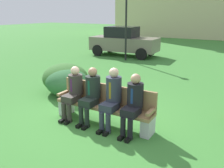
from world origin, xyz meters
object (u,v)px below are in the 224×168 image
seated_man_rightmost (133,101)px  street_lamp (126,19)px  seated_man_centerright (112,95)px  shrub_near_bench (65,78)px  shrub_mid_lawn (67,82)px  park_bench (105,105)px  seated_man_leftmost (73,90)px  parked_car_near (124,41)px  seated_man_centerleft (91,93)px

seated_man_rightmost → street_lamp: bearing=118.2°
seated_man_rightmost → seated_man_centerright: bearing=179.3°
shrub_near_bench → shrub_mid_lawn: (0.24, -0.20, -0.04)m
park_bench → shrub_near_bench: shrub_near_bench is taller
park_bench → seated_man_leftmost: size_ratio=1.90×
seated_man_centerright → parked_car_near: parked_car_near is taller
street_lamp → seated_man_centerleft: bearing=-68.9°
parked_car_near → street_lamp: bearing=-58.3°
seated_man_centerright → shrub_mid_lawn: seated_man_centerright is taller
park_bench → shrub_mid_lawn: (-2.00, 1.04, -0.01)m
shrub_mid_lawn → seated_man_centerright: bearing=-27.2°
street_lamp → seated_man_rightmost: bearing=-61.8°
seated_man_centerright → shrub_mid_lawn: size_ratio=0.99×
park_bench → parked_car_near: bearing=114.7°
parked_car_near → park_bench: bearing=-65.3°
seated_man_rightmost → parked_car_near: size_ratio=0.32×
park_bench → seated_man_centerright: (0.27, -0.13, 0.31)m
park_bench → parked_car_near: (-3.75, 8.15, 0.40)m
seated_man_leftmost → parked_car_near: size_ratio=0.32×
seated_man_leftmost → shrub_mid_lawn: (-1.21, 1.17, -0.28)m
seated_man_rightmost → park_bench: bearing=170.4°
seated_man_rightmost → shrub_near_bench: size_ratio=0.86×
seated_man_centerleft → seated_man_centerright: bearing=0.5°
shrub_mid_lawn → street_lamp: street_lamp is taller
parked_car_near → seated_man_leftmost: bearing=-70.3°
shrub_mid_lawn → parked_car_near: (-1.76, 7.11, 0.41)m
seated_man_centerright → seated_man_rightmost: size_ratio=1.05×
seated_man_rightmost → shrub_mid_lawn: (-2.78, 1.17, -0.29)m
park_bench → seated_man_centerright: 0.43m
park_bench → seated_man_centerright: size_ratio=1.78×
seated_man_rightmost → parked_car_near: 9.44m
shrub_mid_lawn → parked_car_near: 7.33m
seated_man_centerright → street_lamp: (-3.27, 7.05, 1.38)m
seated_man_leftmost → shrub_near_bench: size_ratio=0.84×
shrub_mid_lawn → street_lamp: 6.22m
park_bench → street_lamp: size_ratio=0.69×
seated_man_leftmost → parked_car_near: parked_car_near is taller
park_bench → seated_man_centerleft: seated_man_centerleft is taller
shrub_mid_lawn → shrub_near_bench: bearing=139.9°
park_bench → shrub_near_bench: size_ratio=1.60×
seated_man_rightmost → shrub_mid_lawn: bearing=157.2°
parked_car_near → seated_man_centerleft: bearing=-67.3°
seated_man_centerright → shrub_mid_lawn: (-2.26, 1.16, -0.33)m
shrub_near_bench → street_lamp: bearing=97.7°
seated_man_centerright → shrub_near_bench: seated_man_centerright is taller
seated_man_leftmost → seated_man_rightmost: (1.57, 0.00, 0.01)m
seated_man_centerleft → shrub_mid_lawn: size_ratio=0.95×
seated_man_centerleft → seated_man_centerright: (0.55, 0.01, 0.03)m
park_bench → seated_man_centerleft: (-0.28, -0.13, 0.29)m
seated_man_centerleft → parked_car_near: bearing=112.7°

